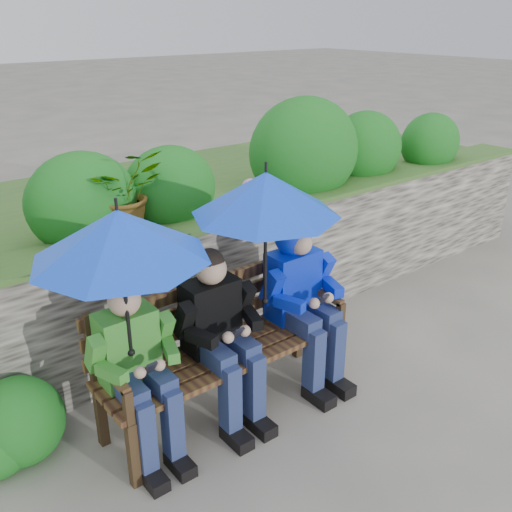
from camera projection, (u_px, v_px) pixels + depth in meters
ground at (265, 383)px, 4.04m from camera, size 60.00×60.00×0.00m
garden_backdrop at (135, 241)px, 4.89m from camera, size 8.00×2.87×1.86m
park_bench at (221, 339)px, 3.63m from camera, size 1.68×0.49×0.89m
boy_left at (137, 364)px, 3.18m from camera, size 0.49×0.57×1.10m
boy_middle at (220, 330)px, 3.49m from camera, size 0.52×0.60×1.14m
boy_right at (302, 290)px, 3.86m from camera, size 0.54×0.65×1.17m
umbrella_left at (119, 235)px, 2.87m from camera, size 0.94×0.94×0.91m
umbrella_right at (266, 194)px, 3.37m from camera, size 0.91×0.91×0.93m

